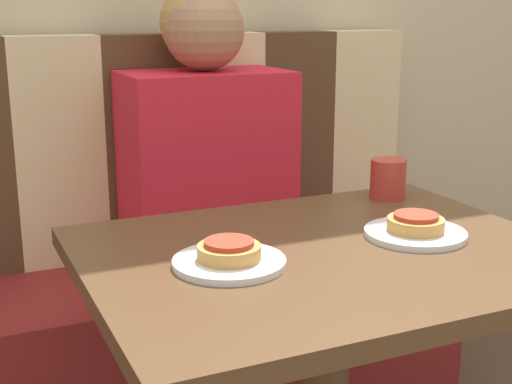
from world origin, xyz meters
name	(u,v)px	position (x,y,z in m)	size (l,w,h in m)	color
booth_seat	(210,347)	(0.00, 0.61, 0.24)	(1.36, 0.46, 0.49)	maroon
booth_backrest	(184,142)	(0.00, 0.79, 0.78)	(1.36, 0.10, 0.59)	#4C331E
dining_table	(324,304)	(0.00, 0.00, 0.61)	(0.87, 0.68, 0.72)	brown
person	(206,138)	(0.00, 0.62, 0.82)	(0.41, 0.25, 0.72)	red
plate_left	(229,262)	(-0.19, -0.01, 0.73)	(0.19, 0.19, 0.01)	white
plate_right	(415,233)	(0.19, -0.01, 0.73)	(0.19, 0.19, 0.01)	white
pizza_left	(229,250)	(-0.19, -0.01, 0.75)	(0.11, 0.11, 0.03)	#C68E47
pizza_right	(416,223)	(0.19, -0.01, 0.75)	(0.11, 0.11, 0.03)	#C68E47
drinking_cup	(388,179)	(0.31, 0.25, 0.77)	(0.08, 0.08, 0.09)	#B23328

